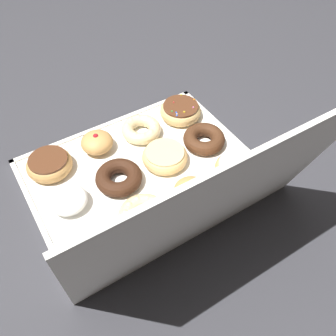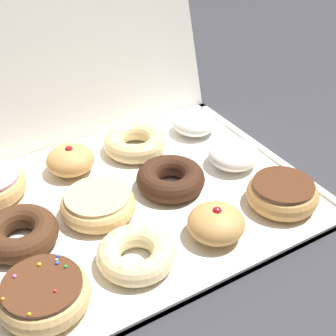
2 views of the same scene
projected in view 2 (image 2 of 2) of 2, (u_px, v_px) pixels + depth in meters
ground_plane at (137, 205)px, 0.79m from camera, size 3.00×3.00×0.00m
donut_box at (137, 202)px, 0.79m from camera, size 0.55×0.42×0.01m
box_lid_open at (60, 39)px, 0.87m from camera, size 0.55×0.12×0.38m
sprinkle_donut_0 at (44, 294)px, 0.60m from camera, size 0.12×0.12×0.04m
cruller_donut_1 at (136, 254)px, 0.66m from camera, size 0.11×0.11×0.04m
jelly_filled_donut_2 at (216, 223)px, 0.70m from camera, size 0.08×0.08×0.05m
chocolate_frosted_donut_3 at (282, 193)px, 0.76m from camera, size 0.11×0.11×0.04m
chocolate_cake_ring_donut_4 at (19, 231)px, 0.70m from camera, size 0.11×0.11×0.04m
glazed_ring_donut_5 at (99, 205)px, 0.74m from camera, size 0.12×0.12×0.04m
chocolate_cake_ring_donut_6 at (172, 180)px, 0.80m from camera, size 0.11×0.11×0.04m
powdered_filled_donut_7 at (234, 155)px, 0.85m from camera, size 0.09×0.09×0.04m
jelly_filled_donut_9 at (70, 160)px, 0.83m from camera, size 0.08×0.08×0.05m
cruller_donut_10 at (135, 142)px, 0.89m from camera, size 0.12×0.12×0.04m
powdered_filled_donut_11 at (194, 123)px, 0.94m from camera, size 0.08×0.08×0.04m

